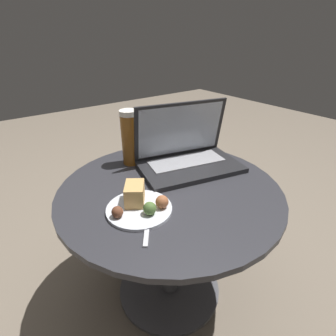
% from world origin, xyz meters
% --- Properties ---
extents(ground_plane, '(6.00, 6.00, 0.00)m').
position_xyz_m(ground_plane, '(0.00, 0.00, 0.00)').
color(ground_plane, '#726656').
extents(table, '(0.72, 0.72, 0.49)m').
position_xyz_m(table, '(0.00, 0.00, 0.36)').
color(table, '#515156').
rests_on(table, ground_plane).
extents(laptop, '(0.40, 0.30, 0.23)m').
position_xyz_m(laptop, '(0.14, 0.08, 0.54)').
color(laptop, '#232326').
rests_on(laptop, table).
extents(beer_glass, '(0.06, 0.06, 0.21)m').
position_xyz_m(beer_glass, '(-0.01, 0.23, 0.59)').
color(beer_glass, brown).
rests_on(beer_glass, table).
extents(snack_plate, '(0.19, 0.19, 0.07)m').
position_xyz_m(snack_plate, '(-0.14, -0.04, 0.51)').
color(snack_plate, silver).
rests_on(snack_plate, table).
extents(fork, '(0.12, 0.15, 0.01)m').
position_xyz_m(fork, '(-0.15, -0.10, 0.49)').
color(fork, silver).
rests_on(fork, table).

